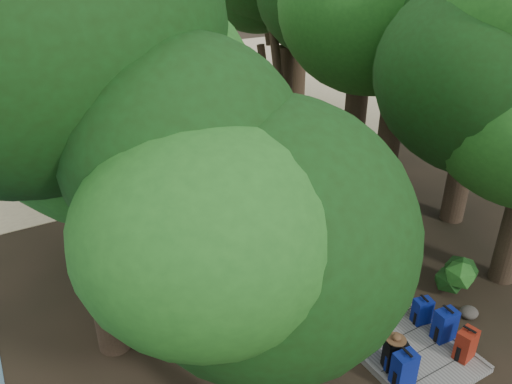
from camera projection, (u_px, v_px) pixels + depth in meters
ground at (299, 257)px, 12.80m from camera, size 120.00×120.00×0.00m
sand_beach at (118, 99)px, 25.07m from camera, size 40.00×22.00×0.02m
boardwalk at (278, 237)px, 13.54m from camera, size 2.00×12.00×0.12m
backpack_left_a at (404, 367)px, 8.86m from camera, size 0.43×0.32×0.77m
backpack_left_b at (395, 353)px, 9.22m from camera, size 0.45×0.38×0.70m
backpack_left_c at (369, 333)px, 9.67m from camera, size 0.40×0.30×0.73m
backpack_left_d at (322, 298)px, 10.78m from camera, size 0.38×0.33×0.49m
backpack_right_a at (466, 343)px, 9.44m from camera, size 0.44×0.35×0.70m
backpack_right_b at (445, 323)px, 9.88m from camera, size 0.44×0.33×0.76m
backpack_right_c at (422, 310)px, 10.34m from camera, size 0.41×0.33×0.62m
backpack_right_d at (401, 295)px, 10.76m from camera, size 0.41×0.31×0.60m
duffel_right_khaki at (377, 281)px, 11.42m from camera, size 0.51×0.63×0.36m
duffel_right_black at (369, 272)px, 11.65m from camera, size 0.55×0.77×0.45m
suitcase_on_boardwalk at (345, 305)px, 10.47m from camera, size 0.45×0.34×0.62m
lone_suitcase_on_sand at (187, 139)px, 19.10m from camera, size 0.50×0.33×0.72m
hat_brown at (396, 337)px, 9.01m from camera, size 0.38×0.38×0.11m
hat_white at (370, 318)px, 9.43m from camera, size 0.35×0.35×0.12m
kayak at (92, 149)px, 18.81m from camera, size 1.05×3.02×0.30m
sun_lounger at (221, 116)px, 21.70m from camera, size 1.22×2.05×0.63m
tree_right_b at (484, 57)px, 12.40m from camera, size 5.21×5.21×9.30m
tree_right_c at (402, 41)px, 13.35m from camera, size 5.59×5.59×9.67m
tree_right_e at (286, 13)px, 17.79m from camera, size 5.42×5.42×9.75m
tree_left_a at (241, 265)px, 6.81m from camera, size 4.00×4.00×6.67m
tree_left_b at (77, 117)px, 7.86m from camera, size 5.33×5.33×9.59m
tree_left_c at (104, 97)px, 12.05m from camera, size 4.44×4.44×7.72m
tree_back_a at (79, 22)px, 21.55m from camera, size 4.64×4.64×8.03m
palm_right_a at (284, 47)px, 16.86m from camera, size 4.67×4.67×7.96m
palm_right_b at (266, 6)px, 21.30m from camera, size 4.81×4.81×9.28m
palm_right_c at (180, 34)px, 21.44m from camera, size 4.46×4.46×7.09m
palm_left_a at (20, 74)px, 14.24m from camera, size 4.79×4.79×7.62m
rock_left_b at (254, 350)px, 9.77m from camera, size 0.41×0.37×0.23m
rock_left_c at (244, 252)px, 12.73m from camera, size 0.53×0.48×0.29m
rock_left_d at (167, 224)px, 14.05m from camera, size 0.34×0.30×0.19m
rock_right_a at (469, 312)px, 10.74m from camera, size 0.42×0.37×0.23m
rock_right_b at (409, 244)px, 13.09m from camera, size 0.49×0.44×0.27m
rock_right_c at (318, 216)px, 14.45m from camera, size 0.34×0.30×0.18m
shrub_left_a at (266, 340)px, 9.51m from camera, size 1.06×1.06×0.95m
shrub_left_b at (198, 245)px, 12.60m from camera, size 0.85×0.85×0.77m
shrub_left_c at (126, 196)px, 14.76m from camera, size 1.08×1.08×0.97m
shrub_right_a at (456, 274)px, 11.41m from camera, size 0.98×0.98×0.88m
shrub_right_b at (320, 181)px, 15.56m from camera, size 1.14×1.14×1.03m
shrub_right_c at (251, 157)px, 17.54m from camera, size 0.85×0.85×0.77m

